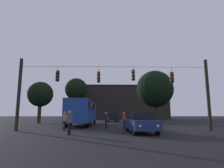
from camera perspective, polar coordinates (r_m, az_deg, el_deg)
ground_plane at (r=28.78m, az=-0.10°, el=-11.94°), size 168.00×168.00×0.00m
overhead_signal_span at (r=16.48m, az=0.87°, el=-1.40°), size 16.97×0.44×6.32m
city_bus at (r=24.11m, az=-8.80°, el=-7.96°), size 2.68×11.03×3.00m
car_near_right at (r=14.55m, az=8.76°, el=-11.51°), size 2.10×4.43×1.52m
car_far_left at (r=33.85m, az=0.06°, el=-10.16°), size 2.23×4.47×1.52m
pedestrian_crossing_left at (r=17.75m, az=-1.85°, el=-10.87°), size 0.30×0.39×1.58m
pedestrian_crossing_center at (r=13.45m, az=-12.86°, el=-11.02°), size 0.34×0.42×1.65m
pedestrian_crossing_right at (r=17.59m, az=3.72°, el=-10.85°), size 0.29×0.39×1.58m
pedestrian_near_bus at (r=17.17m, az=-14.27°, el=-10.58°), size 0.28×0.38×1.61m
corner_building at (r=54.35m, az=3.76°, el=-5.87°), size 22.54×12.80×8.91m
tree_left_silhouette at (r=28.13m, az=12.97°, el=-1.51°), size 5.38×5.38×7.73m
tree_behind_building at (r=44.26m, az=-10.87°, el=-1.65°), size 5.20×5.20×9.66m
tree_right_far at (r=31.82m, az=-21.04°, el=-3.00°), size 3.98×3.98×6.51m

